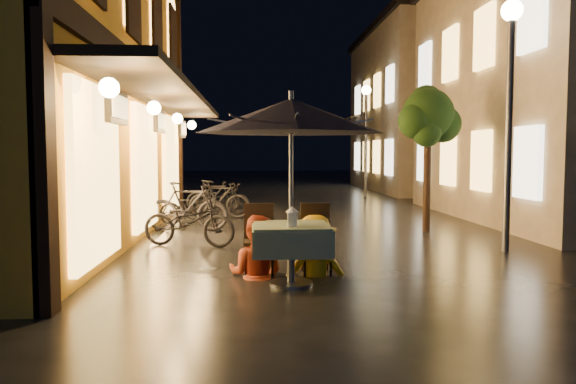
{
  "coord_description": "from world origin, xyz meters",
  "views": [
    {
      "loc": [
        -1.32,
        -7.26,
        1.69
      ],
      "look_at": [
        -0.84,
        0.4,
        1.15
      ],
      "focal_mm": 35.0,
      "sensor_mm": 36.0,
      "label": 1
    }
  ],
  "objects": [
    {
      "name": "bicycle_2",
      "position": [
        -2.73,
        5.83,
        0.41
      ],
      "size": [
        1.62,
        0.77,
        0.82
      ],
      "primitive_type": "imported",
      "rotation": [
        0.0,
        0.0,
        1.42
      ],
      "color": "black",
      "rests_on": "ground"
    },
    {
      "name": "ground",
      "position": [
        0.0,
        0.0,
        0.0
      ],
      "size": [
        90.0,
        90.0,
        0.0
      ],
      "primitive_type": "plane",
      "color": "black",
      "rests_on": "ground"
    },
    {
      "name": "streetlamp_far",
      "position": [
        3.0,
        14.0,
        2.92
      ],
      "size": [
        0.36,
        0.36,
        4.23
      ],
      "color": "#59595E",
      "rests_on": "ground"
    },
    {
      "name": "street_tree",
      "position": [
        2.41,
        4.51,
        2.42
      ],
      "size": [
        1.43,
        1.2,
        3.15
      ],
      "color": "black",
      "rests_on": "ground"
    },
    {
      "name": "bicycle_0",
      "position": [
        -2.47,
        2.85,
        0.45
      ],
      "size": [
        1.82,
        1.05,
        0.91
      ],
      "primitive_type": "imported",
      "rotation": [
        0.0,
        0.0,
        1.29
      ],
      "color": "black",
      "rests_on": "ground"
    },
    {
      "name": "west_building",
      "position": [
        -5.72,
        4.0,
        3.71
      ],
      "size": [
        5.9,
        11.4,
        7.4
      ],
      "color": "gold",
      "rests_on": "ground"
    },
    {
      "name": "streetlamp_near",
      "position": [
        3.0,
        2.0,
        2.92
      ],
      "size": [
        0.36,
        0.36,
        4.23
      ],
      "color": "#59595E",
      "rests_on": "ground"
    },
    {
      "name": "bicycle_5",
      "position": [
        -2.44,
        8.69,
        0.45
      ],
      "size": [
        1.53,
        0.5,
        0.91
      ],
      "primitive_type": "imported",
      "rotation": [
        0.0,
        0.0,
        1.62
      ],
      "color": "black",
      "rests_on": "ground"
    },
    {
      "name": "bicycle_4",
      "position": [
        -2.18,
        7.93,
        0.43
      ],
      "size": [
        1.71,
        1.12,
        0.85
      ],
      "primitive_type": "imported",
      "rotation": [
        0.0,
        0.0,
        1.95
      ],
      "color": "black",
      "rests_on": "ground"
    },
    {
      "name": "bicycle_1",
      "position": [
        -2.73,
        4.85,
        0.53
      ],
      "size": [
        1.8,
        0.65,
        1.06
      ],
      "primitive_type": "imported",
      "rotation": [
        0.0,
        0.0,
        1.48
      ],
      "color": "black",
      "rests_on": "ground"
    },
    {
      "name": "bicycle_3",
      "position": [
        -2.19,
        7.15,
        0.48
      ],
      "size": [
        1.66,
        0.76,
        0.97
      ],
      "primitive_type": "imported",
      "rotation": [
        0.0,
        0.0,
        1.37
      ],
      "color": "black",
      "rests_on": "ground"
    },
    {
      "name": "cafe_table",
      "position": [
        -0.84,
        -0.2,
        0.59
      ],
      "size": [
        0.99,
        0.99,
        0.78
      ],
      "color": "#59595E",
      "rests_on": "ground"
    },
    {
      "name": "patio_umbrella",
      "position": [
        -0.84,
        -0.2,
        2.15
      ],
      "size": [
        2.39,
        2.39,
        2.46
      ],
      "color": "#59595E",
      "rests_on": "ground"
    },
    {
      "name": "cafe_chair_right",
      "position": [
        -0.44,
        0.53,
        0.54
      ],
      "size": [
        0.42,
        0.42,
        0.97
      ],
      "color": "black",
      "rests_on": "ground"
    },
    {
      "name": "cafe_chair_left",
      "position": [
        -1.24,
        0.53,
        0.54
      ],
      "size": [
        0.42,
        0.42,
        0.97
      ],
      "color": "black",
      "rests_on": "ground"
    },
    {
      "name": "table_lantern",
      "position": [
        -0.84,
        -0.42,
        0.92
      ],
      "size": [
        0.16,
        0.16,
        0.25
      ],
      "color": "white",
      "rests_on": "cafe_table"
    },
    {
      "name": "east_building_far",
      "position": [
        7.49,
        18.0,
        3.66
      ],
      "size": [
        7.3,
        10.3,
        7.3
      ],
      "color": "#C2B29B",
      "rests_on": "ground"
    },
    {
      "name": "person_orange",
      "position": [
        -1.28,
        0.34,
        0.82
      ],
      "size": [
        0.95,
        0.84,
        1.65
      ],
      "primitive_type": "imported",
      "rotation": [
        0.0,
        0.0,
        2.84
      ],
      "color": "#B93D21",
      "rests_on": "ground"
    },
    {
      "name": "person_yellow",
      "position": [
        -0.47,
        0.39,
        0.81
      ],
      "size": [
        1.06,
        0.63,
        1.62
      ],
      "primitive_type": "imported",
      "rotation": [
        0.0,
        0.0,
        3.17
      ],
      "color": "#EAB010",
      "rests_on": "ground"
    }
  ]
}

